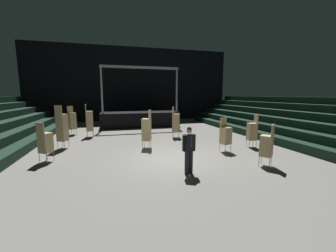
{
  "coord_description": "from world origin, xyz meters",
  "views": [
    {
      "loc": [
        -2.45,
        -8.61,
        2.84
      ],
      "look_at": [
        0.06,
        0.61,
        1.4
      ],
      "focal_mm": 22.11,
      "sensor_mm": 36.0,
      "label": 1
    }
  ],
  "objects_px": {
    "chair_stack_mid_centre": "(176,122)",
    "chair_stack_rear_centre": "(267,145)",
    "chair_stack_front_left": "(45,142)",
    "chair_stack_front_right": "(252,131)",
    "chair_stack_mid_left": "(226,135)",
    "chair_stack_rear_right": "(62,127)",
    "chair_stack_aisle_left": "(147,129)",
    "chair_stack_rear_left": "(89,121)",
    "stage_riser": "(139,118)",
    "chair_stack_mid_right": "(72,120)",
    "man_with_tie": "(189,148)"
  },
  "relations": [
    {
      "from": "chair_stack_mid_centre",
      "to": "chair_stack_rear_right",
      "type": "relative_size",
      "value": 0.89
    },
    {
      "from": "chair_stack_mid_centre",
      "to": "chair_stack_mid_right",
      "type": "bearing_deg",
      "value": -85.09
    },
    {
      "from": "stage_riser",
      "to": "chair_stack_front_left",
      "type": "height_order",
      "value": "stage_riser"
    },
    {
      "from": "chair_stack_rear_right",
      "to": "chair_stack_front_left",
      "type": "bearing_deg",
      "value": -69.95
    },
    {
      "from": "chair_stack_mid_centre",
      "to": "chair_stack_rear_centre",
      "type": "relative_size",
      "value": 1.2
    },
    {
      "from": "chair_stack_rear_left",
      "to": "chair_stack_rear_centre",
      "type": "height_order",
      "value": "chair_stack_rear_left"
    },
    {
      "from": "chair_stack_mid_right",
      "to": "chair_stack_mid_centre",
      "type": "relative_size",
      "value": 1.0
    },
    {
      "from": "chair_stack_mid_left",
      "to": "stage_riser",
      "type": "bearing_deg",
      "value": -87.41
    },
    {
      "from": "chair_stack_front_right",
      "to": "chair_stack_aisle_left",
      "type": "distance_m",
      "value": 5.73
    },
    {
      "from": "chair_stack_front_left",
      "to": "chair_stack_rear_right",
      "type": "bearing_deg",
      "value": 117.47
    },
    {
      "from": "chair_stack_rear_centre",
      "to": "chair_stack_aisle_left",
      "type": "height_order",
      "value": "chair_stack_aisle_left"
    },
    {
      "from": "chair_stack_mid_left",
      "to": "chair_stack_rear_left",
      "type": "bearing_deg",
      "value": -53.69
    },
    {
      "from": "chair_stack_mid_centre",
      "to": "chair_stack_rear_right",
      "type": "xyz_separation_m",
      "value": [
        -6.7,
        -1.17,
        0.13
      ]
    },
    {
      "from": "stage_riser",
      "to": "chair_stack_rear_left",
      "type": "bearing_deg",
      "value": -132.28
    },
    {
      "from": "stage_riser",
      "to": "chair_stack_rear_right",
      "type": "height_order",
      "value": "stage_riser"
    },
    {
      "from": "chair_stack_rear_centre",
      "to": "chair_stack_mid_right",
      "type": "bearing_deg",
      "value": 95.05
    },
    {
      "from": "chair_stack_front_left",
      "to": "chair_stack_front_right",
      "type": "distance_m",
      "value": 10.11
    },
    {
      "from": "chair_stack_mid_right",
      "to": "man_with_tie",
      "type": "bearing_deg",
      "value": 84.67
    },
    {
      "from": "chair_stack_front_left",
      "to": "chair_stack_aisle_left",
      "type": "xyz_separation_m",
      "value": [
        4.55,
        1.21,
        0.17
      ]
    },
    {
      "from": "stage_riser",
      "to": "chair_stack_front_left",
      "type": "bearing_deg",
      "value": -118.78
    },
    {
      "from": "chair_stack_front_left",
      "to": "chair_stack_aisle_left",
      "type": "relative_size",
      "value": 0.83
    },
    {
      "from": "stage_riser",
      "to": "chair_stack_rear_right",
      "type": "bearing_deg",
      "value": -124.83
    },
    {
      "from": "chair_stack_front_right",
      "to": "chair_stack_rear_left",
      "type": "bearing_deg",
      "value": 70.43
    },
    {
      "from": "chair_stack_rear_right",
      "to": "chair_stack_mid_left",
      "type": "bearing_deg",
      "value": 5.16
    },
    {
      "from": "chair_stack_mid_left",
      "to": "chair_stack_mid_right",
      "type": "xyz_separation_m",
      "value": [
        -8.23,
        6.96,
        0.17
      ]
    },
    {
      "from": "man_with_tie",
      "to": "chair_stack_rear_right",
      "type": "xyz_separation_m",
      "value": [
        -5.2,
        5.21,
        0.17
      ]
    },
    {
      "from": "man_with_tie",
      "to": "chair_stack_mid_right",
      "type": "relative_size",
      "value": 0.85
    },
    {
      "from": "chair_stack_rear_centre",
      "to": "stage_riser",
      "type": "bearing_deg",
      "value": 67.47
    },
    {
      "from": "chair_stack_mid_centre",
      "to": "chair_stack_rear_right",
      "type": "height_order",
      "value": "chair_stack_rear_right"
    },
    {
      "from": "stage_riser",
      "to": "chair_stack_mid_centre",
      "type": "distance_m",
      "value": 6.3
    },
    {
      "from": "man_with_tie",
      "to": "chair_stack_aisle_left",
      "type": "bearing_deg",
      "value": -94.15
    },
    {
      "from": "chair_stack_rear_left",
      "to": "chair_stack_mid_centre",
      "type": "bearing_deg",
      "value": 64.38
    },
    {
      "from": "stage_riser",
      "to": "man_with_tie",
      "type": "relative_size",
      "value": 3.95
    },
    {
      "from": "stage_riser",
      "to": "man_with_tie",
      "type": "height_order",
      "value": "stage_riser"
    },
    {
      "from": "chair_stack_mid_right",
      "to": "chair_stack_mid_centre",
      "type": "xyz_separation_m",
      "value": [
        6.89,
        -2.9,
        0.0
      ]
    },
    {
      "from": "stage_riser",
      "to": "man_with_tie",
      "type": "distance_m",
      "value": 12.46
    },
    {
      "from": "chair_stack_rear_left",
      "to": "chair_stack_aisle_left",
      "type": "distance_m",
      "value": 5.14
    },
    {
      "from": "chair_stack_aisle_left",
      "to": "chair_stack_front_left",
      "type": "bearing_deg",
      "value": 128.9
    },
    {
      "from": "chair_stack_mid_left",
      "to": "chair_stack_aisle_left",
      "type": "distance_m",
      "value": 4.11
    },
    {
      "from": "man_with_tie",
      "to": "chair_stack_front_right",
      "type": "relative_size",
      "value": 0.97
    },
    {
      "from": "chair_stack_rear_centre",
      "to": "chair_stack_rear_left",
      "type": "bearing_deg",
      "value": 94.35
    },
    {
      "from": "chair_stack_mid_left",
      "to": "chair_stack_rear_left",
      "type": "relative_size",
      "value": 0.77
    },
    {
      "from": "chair_stack_front_left",
      "to": "chair_stack_mid_centre",
      "type": "xyz_separation_m",
      "value": [
        6.89,
        3.45,
        0.17
      ]
    },
    {
      "from": "chair_stack_rear_left",
      "to": "chair_stack_rear_right",
      "type": "relative_size",
      "value": 0.96
    },
    {
      "from": "chair_stack_front_right",
      "to": "chair_stack_mid_left",
      "type": "bearing_deg",
      "value": 114.66
    },
    {
      "from": "chair_stack_rear_left",
      "to": "chair_stack_front_left",
      "type": "bearing_deg",
      "value": -22.4
    },
    {
      "from": "chair_stack_front_left",
      "to": "chair_stack_rear_centre",
      "type": "bearing_deg",
      "value": 13.69
    },
    {
      "from": "chair_stack_front_left",
      "to": "chair_stack_mid_left",
      "type": "distance_m",
      "value": 8.26
    },
    {
      "from": "chair_stack_mid_centre",
      "to": "chair_stack_mid_left",
      "type": "bearing_deg",
      "value": 46.04
    },
    {
      "from": "chair_stack_mid_centre",
      "to": "stage_riser",
      "type": "bearing_deg",
      "value": -136.95
    }
  ]
}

